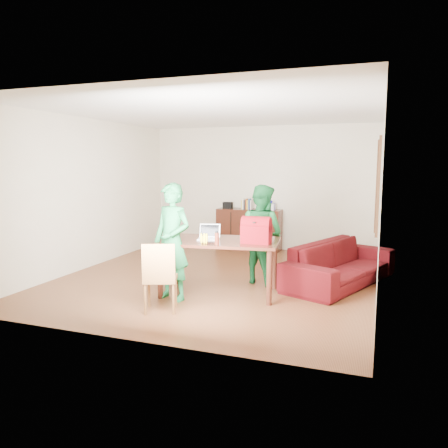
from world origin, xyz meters
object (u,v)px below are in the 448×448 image
at_px(person_far, 262,234).
at_px(laptop, 208,237).
at_px(chair, 161,291).
at_px(red_bag, 256,233).
at_px(person_near, 172,242).
at_px(sofa, 340,263).
at_px(bottle, 217,238).
at_px(table, 219,247).

relative_size(person_far, laptop, 4.58).
distance_m(chair, red_bag, 1.52).
bearing_deg(laptop, person_near, -141.18).
bearing_deg(sofa, bottle, 156.30).
bearing_deg(sofa, person_near, 148.97).
height_order(red_bag, sofa, red_bag).
distance_m(person_near, person_far, 1.57).
distance_m(laptop, red_bag, 0.74).
bearing_deg(bottle, chair, -131.10).
xyz_separation_m(laptop, bottle, (0.25, -0.33, 0.05)).
height_order(chair, bottle, bottle).
height_order(table, bottle, bottle).
relative_size(person_far, sofa, 0.70).
distance_m(table, person_far, 0.89).
bearing_deg(bottle, person_far, 73.81).
bearing_deg(laptop, red_bag, -15.71).
height_order(table, sofa, table).
height_order(laptop, sofa, laptop).
distance_m(bottle, sofa, 2.19).
bearing_deg(person_near, laptop, 65.86).
relative_size(chair, person_near, 0.56).
bearing_deg(person_near, chair, -66.93).
distance_m(red_bag, sofa, 1.70).
distance_m(chair, person_far, 2.02).
distance_m(table, person_near, 0.71).
distance_m(person_near, sofa, 2.71).
xyz_separation_m(chair, sofa, (2.07, 2.10, 0.06)).
xyz_separation_m(chair, person_near, (-0.07, 0.50, 0.55)).
bearing_deg(laptop, person_far, 41.65).
xyz_separation_m(chair, laptop, (0.29, 0.95, 0.57)).
bearing_deg(table, red_bag, -14.43).
bearing_deg(red_bag, laptop, 176.27).
bearing_deg(laptop, bottle, -64.52).
relative_size(table, bottle, 9.78).
bearing_deg(person_far, person_near, 77.96).
bearing_deg(table, person_near, -145.96).
bearing_deg(bottle, red_bag, 30.96).
height_order(person_near, laptop, person_near).
xyz_separation_m(table, person_near, (-0.52, -0.47, 0.12)).
relative_size(bottle, red_bag, 0.47).
relative_size(table, person_near, 1.11).
xyz_separation_m(chair, red_bag, (1.02, 0.91, 0.68)).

